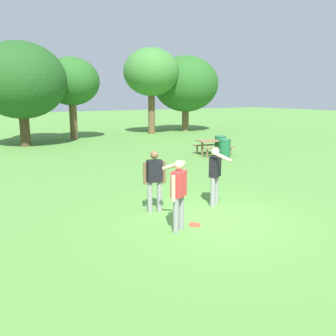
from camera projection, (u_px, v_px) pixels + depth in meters
name	position (u px, v px, depth m)	size (l,w,h in m)	color
ground_plane	(208.00, 217.00, 9.00)	(120.00, 120.00, 0.00)	#568E3D
person_thrower	(215.00, 172.00, 9.82)	(0.54, 0.83, 1.64)	gray
person_catcher	(178.00, 190.00, 7.93)	(0.54, 0.83, 1.64)	gray
person_bystander	(155.00, 177.00, 9.25)	(0.60, 0.30, 1.64)	gray
frisbee	(195.00, 225.00, 8.47)	(0.28, 0.28, 0.03)	#E04733
picnic_table_near	(214.00, 144.00, 18.34)	(1.92, 1.69, 0.77)	olive
trash_can_beside_table	(225.00, 149.00, 17.24)	(0.59, 0.59, 0.96)	#1E663D
trash_can_further_along	(220.00, 145.00, 18.52)	(0.59, 0.59, 0.96)	#1E663D
tree_tall_left	(21.00, 81.00, 20.73)	(5.24, 5.24, 6.10)	#4C3823
tree_broad_center	(20.00, 69.00, 22.27)	(3.73, 3.73, 6.28)	brown
tree_far_right	(71.00, 82.00, 23.98)	(3.79, 3.79, 5.56)	brown
tree_slender_mid	(151.00, 73.00, 27.34)	(4.28, 4.28, 6.59)	brown
tree_back_left	(186.00, 84.00, 29.89)	(5.45, 5.45, 6.27)	brown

